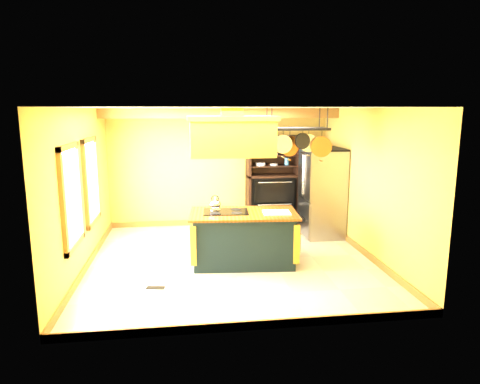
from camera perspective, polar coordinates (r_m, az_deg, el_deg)
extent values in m
plane|color=beige|center=(7.79, -1.15, -9.09)|extent=(5.00, 5.00, 0.00)
plane|color=white|center=(7.32, -1.23, 11.18)|extent=(5.00, 5.00, 0.00)
cube|color=gold|center=(9.90, -2.78, 3.29)|extent=(5.00, 0.02, 2.70)
cube|color=gold|center=(5.02, 1.95, -4.33)|extent=(5.00, 0.02, 2.70)
cube|color=gold|center=(7.59, -20.30, 0.24)|extent=(0.02, 5.00, 2.70)
cube|color=gold|center=(8.10, 16.68, 1.11)|extent=(0.02, 5.00, 2.70)
cube|color=olive|center=(9.01, -2.43, 10.44)|extent=(5.00, 0.15, 0.20)
cube|color=olive|center=(6.81, -21.54, -0.58)|extent=(0.06, 1.06, 1.56)
cube|color=white|center=(6.80, -21.33, -0.58)|extent=(0.02, 0.85, 1.34)
cube|color=olive|center=(8.15, -19.21, 1.37)|extent=(0.06, 1.06, 1.56)
cube|color=white|center=(8.15, -19.04, 1.38)|extent=(0.02, 0.85, 1.34)
cube|color=black|center=(7.52, 0.47, -6.29)|extent=(1.77, 1.05, 0.88)
cube|color=brown|center=(7.40, 0.48, -2.89)|extent=(1.92, 1.17, 0.04)
cube|color=black|center=(7.43, -1.92, -2.63)|extent=(0.81, 0.59, 0.01)
ellipsoid|color=silver|center=(7.53, -3.34, -1.65)|extent=(0.20, 0.20, 0.16)
cube|color=white|center=(7.37, 4.91, -2.75)|extent=(0.49, 0.39, 0.02)
cube|color=#BE8D2F|center=(7.17, -1.10, 7.13)|extent=(1.38, 0.75, 0.59)
cube|color=olive|center=(7.16, -1.11, 9.79)|extent=(1.47, 0.83, 0.08)
cube|color=#BE8D2F|center=(7.16, -1.11, 10.33)|extent=(0.35, 0.35, 0.21)
cube|color=black|center=(7.37, 7.52, 8.36)|extent=(1.04, 0.52, 0.04)
cylinder|color=black|center=(7.05, 4.26, 9.74)|extent=(0.02, 0.02, 0.35)
cylinder|color=black|center=(7.70, 10.57, 9.69)|extent=(0.02, 0.02, 0.35)
cylinder|color=black|center=(7.39, 4.13, 6.88)|extent=(0.27, 0.04, 0.27)
cylinder|color=silver|center=(7.22, 5.76, 6.36)|extent=(0.31, 0.04, 0.31)
cylinder|color=#A55C29|center=(7.47, 6.64, 6.11)|extent=(0.35, 0.04, 0.35)
cylinder|color=black|center=(7.30, 8.33, 6.74)|extent=(0.27, 0.04, 0.27)
cylinder|color=silver|center=(7.55, 9.11, 6.48)|extent=(0.31, 0.04, 0.31)
cylinder|color=#A55C29|center=(7.41, 10.80, 5.95)|extent=(0.35, 0.04, 0.35)
cube|color=gray|center=(9.24, 10.93, -0.15)|extent=(0.77, 0.94, 1.84)
cube|color=gray|center=(8.83, 9.04, 2.07)|extent=(0.03, 0.45, 0.99)
cube|color=gray|center=(9.28, 8.22, 2.52)|extent=(0.03, 0.45, 0.99)
cube|color=gray|center=(9.23, 8.46, -3.25)|extent=(0.03, 0.90, 0.77)
cube|color=black|center=(9.45, 10.73, -5.46)|extent=(0.73, 0.89, 0.06)
cube|color=black|center=(10.06, 4.08, 1.63)|extent=(1.18, 0.06, 2.09)
cube|color=black|center=(9.75, 1.12, 1.36)|extent=(0.06, 0.50, 2.09)
cube|color=black|center=(9.98, 7.49, 1.49)|extent=(0.06, 0.50, 2.09)
cube|color=black|center=(9.83, 4.35, 2.21)|extent=(1.18, 0.50, 0.05)
cube|color=black|center=(9.96, 4.27, -0.95)|extent=(1.06, 0.40, 1.12)
cube|color=black|center=(9.62, 4.65, 0.09)|extent=(0.92, 0.04, 0.50)
cube|color=black|center=(9.73, 4.60, -2.79)|extent=(0.92, 0.04, 0.45)
cube|color=black|center=(9.80, 4.37, 3.52)|extent=(1.06, 0.44, 0.02)
cube|color=black|center=(9.77, 4.39, 4.94)|extent=(1.06, 0.44, 0.02)
cube|color=black|center=(9.75, 4.41, 6.32)|extent=(1.06, 0.44, 0.02)
cylinder|color=white|center=(9.69, 2.75, 3.75)|extent=(0.22, 0.22, 0.07)
cylinder|color=#468FC5|center=(9.78, 6.29, 5.50)|extent=(0.10, 0.10, 0.17)
cube|color=black|center=(6.79, -11.21, -12.40)|extent=(0.30, 0.17, 0.01)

